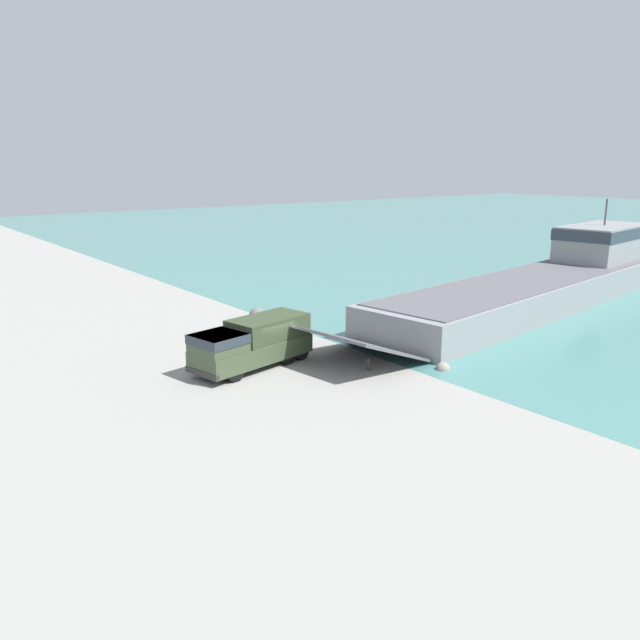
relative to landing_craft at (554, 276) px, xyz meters
name	(u,v)px	position (x,y,z in m)	size (l,w,h in m)	color
ground_plane	(272,364)	(0.18, -28.60, -1.97)	(240.00, 240.00, 0.00)	gray
landing_craft	(554,276)	(0.00, 0.00, 0.00)	(12.09, 43.59, 8.00)	gray
military_truck	(252,342)	(-0.04, -29.75, -0.52)	(3.86, 7.65, 2.70)	#3D4C33
soldier_on_ramp	(246,339)	(-2.43, -28.72, -1.01)	(0.29, 0.46, 1.67)	#566042
mooring_bollard	(368,364)	(4.36, -24.92, -1.59)	(0.29, 0.29, 0.71)	#333338
shoreline_rock_a	(443,369)	(6.84, -21.52, -1.97)	(0.83, 0.83, 0.83)	gray
shoreline_rock_b	(257,316)	(-10.36, -22.97, -1.97)	(1.20, 1.20, 1.20)	#66605B
shoreline_rock_c	(283,325)	(-6.86, -23.00, -1.97)	(1.18, 1.18, 1.18)	gray
shoreline_rock_d	(272,314)	(-10.10, -21.75, -1.97)	(0.52, 0.52, 0.52)	gray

